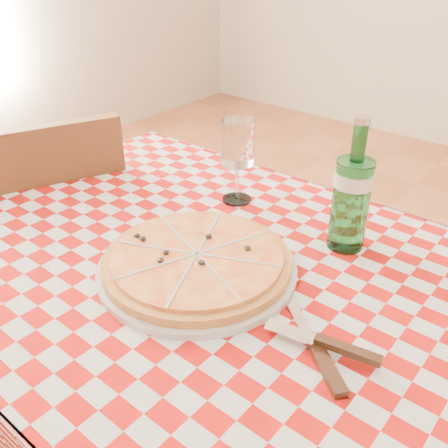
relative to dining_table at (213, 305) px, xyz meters
The scene contains 7 objects.
dining_table is the anchor object (origin of this frame).
tablecloth 0.09m from the dining_table, ahead, with size 1.30×0.90×0.01m, color #A50D0A.
chair_far 0.69m from the dining_table, behind, with size 0.54×0.54×0.91m.
pizza_plate 0.13m from the dining_table, 108.62° to the right, with size 0.38×0.38×0.05m, color #D29146, non-canonical shape.
water_bottle 0.37m from the dining_table, 54.48° to the left, with size 0.08×0.08×0.28m, color #1B6D2A, non-canonical shape.
wine_glass 0.35m from the dining_table, 118.61° to the left, with size 0.08×0.08×0.20m, color silver, non-canonical shape.
cutlery 0.30m from the dining_table, 14.01° to the right, with size 0.26×0.22×0.03m, color silver, non-canonical shape.
Camera 1 is at (0.53, -0.60, 1.32)m, focal length 40.00 mm.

